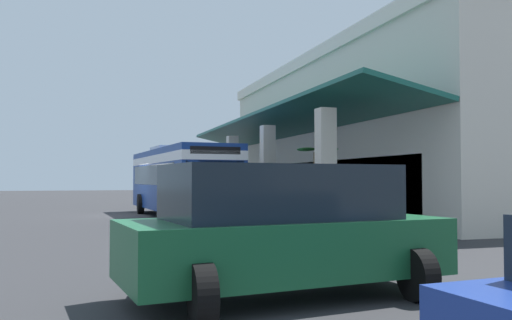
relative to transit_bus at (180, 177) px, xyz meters
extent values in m
plane|color=#2D2D30|center=(-2.03, 5.85, -1.85)|extent=(120.00, 120.00, 0.00)
cube|color=#9E998E|center=(-0.22, 3.15, -1.79)|extent=(28.59, 0.50, 0.12)
cube|color=beige|center=(-0.22, 12.85, 1.86)|extent=(23.83, 13.09, 7.43)
cube|color=silver|center=(-0.22, 12.85, 5.88)|extent=(24.13, 13.39, 0.60)
cube|color=beige|center=(-9.15, 3.38, 0.19)|extent=(0.55, 0.55, 4.09)
cube|color=beige|center=(-3.19, 3.38, 0.19)|extent=(0.55, 0.55, 4.09)
cube|color=beige|center=(2.76, 3.38, 0.19)|extent=(0.55, 0.55, 4.09)
cube|color=beige|center=(8.72, 3.38, 0.19)|extent=(0.55, 0.55, 4.09)
cube|color=#19594C|center=(-0.22, 4.71, 2.58)|extent=(23.83, 3.16, 0.82)
cube|color=#19232D|center=(-0.22, 6.35, -0.45)|extent=(20.01, 0.08, 2.40)
cube|color=navy|center=(0.05, 0.00, -0.13)|extent=(11.16, 3.39, 2.75)
cube|color=white|center=(0.05, 0.00, 0.80)|extent=(11.19, 3.41, 0.36)
cube|color=#19232D|center=(-0.25, -0.02, 0.10)|extent=(9.41, 3.28, 0.90)
cube|color=#19232D|center=(5.51, 0.43, 0.00)|extent=(0.23, 2.24, 1.20)
cube|color=black|center=(5.52, 0.43, 0.97)|extent=(0.21, 1.94, 0.28)
cube|color=black|center=(5.64, 0.44, -1.40)|extent=(0.39, 2.46, 0.24)
cube|color=silver|center=(5.49, 1.32, -1.10)|extent=(0.08, 0.24, 0.16)
cube|color=silver|center=(5.63, -0.46, -1.10)|extent=(0.08, 0.24, 0.16)
cube|color=silver|center=(-1.44, -0.11, 1.37)|extent=(2.53, 1.96, 0.24)
cylinder|color=black|center=(3.57, 1.55, -1.35)|extent=(1.00, 0.30, 1.00)
cylinder|color=black|center=(3.77, -0.99, -1.35)|extent=(1.00, 0.30, 1.00)
cylinder|color=black|center=(-3.12, 1.04, -1.35)|extent=(1.00, 0.30, 1.00)
cylinder|color=black|center=(-2.92, -1.50, -1.35)|extent=(1.00, 0.30, 1.00)
cube|color=#195933|center=(17.26, -1.22, -1.10)|extent=(2.53, 5.00, 0.84)
cube|color=#19232D|center=(17.28, -1.32, -0.28)|extent=(2.10, 3.45, 0.80)
cylinder|color=black|center=(16.09, 0.28, -1.47)|extent=(0.76, 0.26, 0.76)
cylinder|color=black|center=(18.03, 0.52, -1.47)|extent=(0.76, 0.26, 0.76)
cylinder|color=black|center=(16.50, -2.96, -1.47)|extent=(0.76, 0.26, 0.76)
cylinder|color=black|center=(18.43, -2.72, -1.47)|extent=(0.76, 0.26, 0.76)
cylinder|color=navy|center=(8.50, 1.78, -1.42)|extent=(0.16, 0.16, 0.87)
cylinder|color=navy|center=(8.68, 1.55, -1.42)|extent=(0.16, 0.16, 0.87)
cube|color=#B23333|center=(8.59, 1.67, -0.66)|extent=(0.51, 0.23, 0.65)
sphere|color=beige|center=(8.59, 1.67, -0.21)|extent=(0.24, 0.24, 0.24)
cylinder|color=#B23333|center=(8.29, 1.72, -0.62)|extent=(0.09, 0.09, 0.59)
cylinder|color=#B23333|center=(8.90, 1.61, -0.62)|extent=(0.09, 0.09, 0.59)
cube|color=#4C4742|center=(5.67, 4.36, -1.54)|extent=(0.98, 0.98, 0.63)
cylinder|color=#332319|center=(5.67, 4.36, -1.21)|extent=(0.83, 0.83, 0.02)
cylinder|color=brown|center=(5.67, 4.36, -0.14)|extent=(0.16, 0.16, 2.17)
ellipsoid|color=#1E6028|center=(6.15, 4.24, 1.10)|extent=(1.02, 0.46, 0.16)
ellipsoid|color=#1E6028|center=(5.70, 4.85, 1.09)|extent=(0.27, 0.98, 0.15)
ellipsoid|color=#1E6028|center=(5.32, 4.69, 1.04)|extent=(0.85, 0.82, 0.16)
ellipsoid|color=#1E6028|center=(5.19, 4.17, 1.08)|extent=(1.03, 0.58, 0.19)
ellipsoid|color=#1E6028|center=(5.89, 4.01, 1.05)|extent=(0.62, 0.82, 0.15)
camera|label=1|loc=(24.74, -4.02, -0.09)|focal=37.54mm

